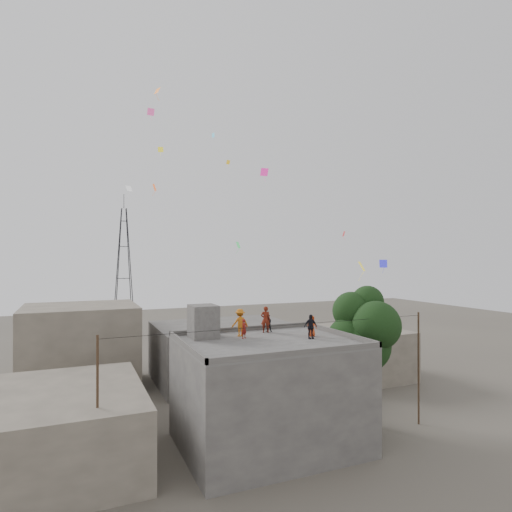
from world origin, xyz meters
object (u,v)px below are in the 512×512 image
at_px(transmission_tower, 124,272).
at_px(person_dark_adult, 311,327).
at_px(tree, 365,331).
at_px(person_red_adult, 266,319).
at_px(stair_head_box, 203,321).

distance_m(transmission_tower, person_dark_adult, 40.89).
height_order(transmission_tower, person_dark_adult, transmission_tower).
distance_m(tree, person_red_adult, 6.71).
xyz_separation_m(person_red_adult, person_dark_adult, (1.63, -3.02, -0.13)).
bearing_deg(person_dark_adult, tree, 13.13).
height_order(stair_head_box, tree, tree).
relative_size(tree, person_red_adult, 5.29).
height_order(stair_head_box, person_red_adult, stair_head_box).
height_order(person_red_adult, person_dark_adult, person_red_adult).
bearing_deg(stair_head_box, transmission_tower, 91.23).
xyz_separation_m(tree, transmission_tower, (-11.37, 39.40, 2.97)).
bearing_deg(transmission_tower, stair_head_box, -88.77).
bearing_deg(person_red_adult, transmission_tower, -60.38).
bearing_deg(tree, person_dark_adult, -169.41).
xyz_separation_m(stair_head_box, person_red_adult, (4.26, 0.14, -0.14)).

